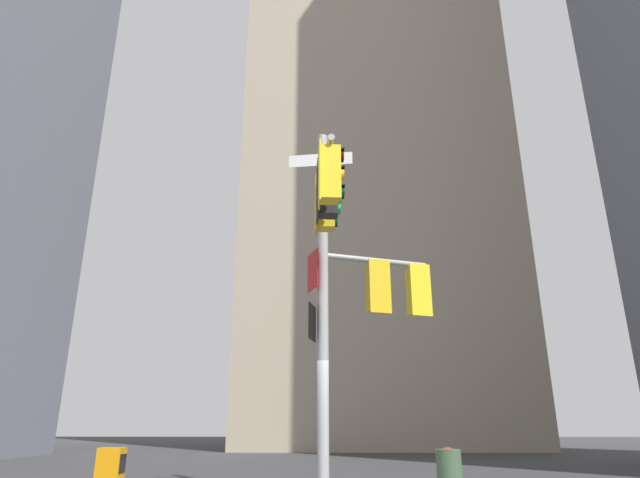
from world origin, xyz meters
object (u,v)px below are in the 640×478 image
object	(u,v)px
trash_bin	(450,477)
signal_pole_assembly	(344,259)
fire_hydrant	(449,471)
newspaper_box	(110,474)

from	to	relation	value
trash_bin	signal_pole_assembly	bearing A→B (deg)	-178.63
signal_pole_assembly	fire_hydrant	size ratio (longest dim) A/B	8.16
newspaper_box	trash_bin	bearing A→B (deg)	-3.91
fire_hydrant	trash_bin	xyz separation A→B (m)	(-0.21, -1.08, -0.02)
fire_hydrant	newspaper_box	distance (m)	6.42
signal_pole_assembly	fire_hydrant	xyz separation A→B (m)	(1.98, 1.12, -3.97)
fire_hydrant	newspaper_box	world-z (taller)	same
fire_hydrant	trash_bin	bearing A→B (deg)	-100.79
trash_bin	newspaper_box	bearing A→B (deg)	176.09
signal_pole_assembly	trash_bin	bearing A→B (deg)	1.37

